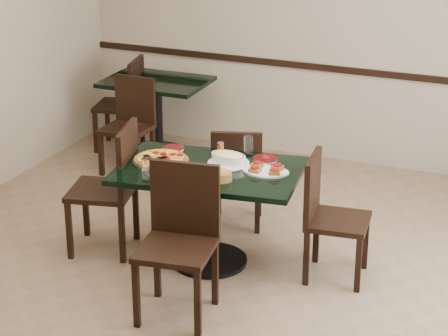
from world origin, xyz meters
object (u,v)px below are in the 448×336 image
at_px(chair_right, 327,210).
at_px(lasagna_casserole, 228,158).
at_px(pepperoni_pizza, 161,159).
at_px(bread_basket, 215,174).
at_px(main_table, 209,192).
at_px(back_chair_near, 130,120).
at_px(chair_left, 113,181).
at_px(back_table, 157,102).
at_px(back_chair_left, 126,99).
at_px(bruschetta_platter, 266,169).
at_px(chair_far, 237,173).
at_px(chair_near, 180,231).

relative_size(chair_right, lasagna_casserole, 2.96).
relative_size(pepperoni_pizza, bread_basket, 1.56).
xyz_separation_m(main_table, back_chair_near, (-1.45, 1.45, -0.08)).
relative_size(back_chair_near, pepperoni_pizza, 2.12).
distance_m(chair_left, bread_basket, 0.90).
xyz_separation_m(back_table, chair_right, (2.26, -1.78, -0.02)).
distance_m(back_table, pepperoni_pizza, 2.22).
distance_m(main_table, back_chair_left, 2.62).
height_order(chair_left, back_chair_left, chair_left).
bearing_deg(main_table, bruschetta_platter, 4.18).
height_order(chair_far, back_chair_left, back_chair_left).
relative_size(main_table, back_chair_left, 1.52).
bearing_deg(chair_far, back_chair_near, -48.46).
bearing_deg(bread_basket, pepperoni_pizza, 153.24).
relative_size(chair_near, pepperoni_pizza, 2.42).
bearing_deg(main_table, back_chair_near, 127.23).
bearing_deg(chair_far, chair_right, 132.40).
distance_m(back_chair_near, back_chair_left, 0.58).
distance_m(chair_near, chair_left, 1.03).
bearing_deg(main_table, bread_basket, -63.85).
height_order(main_table, chair_left, chair_left).
height_order(main_table, back_chair_left, back_chair_left).
distance_m(main_table, chair_far, 0.65).
distance_m(back_table, chair_left, 2.13).
bearing_deg(back_chair_left, chair_near, 23.23).
distance_m(chair_far, bread_basket, 0.90).
xyz_separation_m(chair_left, bruschetta_platter, (1.14, 0.17, 0.21)).
distance_m(chair_far, chair_right, 1.01).
xyz_separation_m(chair_right, lasagna_casserole, (-0.74, -0.02, 0.29)).
distance_m(chair_near, lasagna_casserole, 0.84).
xyz_separation_m(chair_left, bread_basket, (0.87, -0.10, 0.23)).
relative_size(back_table, pepperoni_pizza, 2.39).
bearing_deg(back_chair_left, chair_far, 40.79).
height_order(back_table, pepperoni_pizza, pepperoni_pizza).
xyz_separation_m(back_chair_near, lasagna_casserole, (1.54, -1.31, 0.30)).
xyz_separation_m(chair_right, pepperoni_pizza, (-1.22, -0.16, 0.26)).
distance_m(back_table, back_chair_left, 0.34).
relative_size(chair_left, bread_basket, 3.75).
bearing_deg(main_table, chair_far, 86.17).
bearing_deg(lasagna_casserole, chair_left, -152.71).
bearing_deg(chair_near, chair_left, 136.54).
relative_size(chair_far, chair_left, 0.85).
bearing_deg(chair_right, chair_near, 131.40).
height_order(back_chair_left, pepperoni_pizza, back_chair_left).
distance_m(back_chair_near, pepperoni_pizza, 1.83).
bearing_deg(chair_near, back_table, 111.98).
xyz_separation_m(chair_far, pepperoni_pizza, (-0.34, -0.65, 0.30)).
bearing_deg(chair_near, main_table, 89.80).
distance_m(pepperoni_pizza, bread_basket, 0.53).
bearing_deg(chair_far, chair_left, 27.42).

